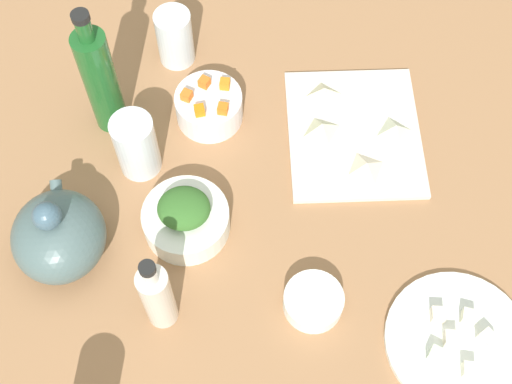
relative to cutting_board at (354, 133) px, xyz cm
name	(u,v)px	position (x,y,z in cm)	size (l,w,h in cm)	color
tabletop	(256,209)	(-12.51, 20.19, -2.00)	(190.00, 190.00, 3.00)	#A1724B
cutting_board	(354,133)	(0.00, 0.00, 0.00)	(28.54, 24.60, 1.00)	silver
plate_tofu	(458,341)	(-41.45, -8.92, 0.10)	(23.62, 23.62, 1.20)	white
bowl_greens	(186,220)	(-15.18, 32.68, 2.05)	(15.04, 15.04, 5.11)	white
bowl_carrots	(209,107)	(7.60, 26.50, 2.57)	(12.59, 12.59, 6.14)	white
bowl_small_side	(313,302)	(-32.24, 13.23, 1.32)	(9.93, 9.93, 3.65)	white
teapot	(59,235)	(-17.04, 53.70, 5.60)	(18.08, 15.61, 15.88)	#4D6464
bottle_0	(100,80)	(9.19, 44.99, 11.91)	(6.00, 6.00, 29.06)	#1F5C25
bottle_1	(157,296)	(-30.59, 37.92, 8.04)	(5.00, 5.00, 20.54)	silver
drinking_glass_0	(175,37)	(22.69, 31.55, 5.43)	(7.07, 7.07, 11.86)	white
drinking_glass_2	(136,145)	(-1.40, 40.07, 6.07)	(7.58, 7.58, 13.14)	white
carrot_cube_0	(204,82)	(10.42, 26.87, 6.54)	(1.80, 1.80, 1.80)	orange
carrot_cube_1	(223,109)	(4.10, 24.10, 6.54)	(1.80, 1.80, 1.80)	orange
carrot_cube_2	(225,84)	(9.57, 23.16, 6.54)	(1.80, 1.80, 1.80)	orange
carrot_cube_3	(200,110)	(4.27, 28.32, 6.54)	(1.80, 1.80, 1.80)	orange
carrot_cube_4	(187,95)	(7.86, 30.35, 6.54)	(1.80, 1.80, 1.80)	orange
chopped_greens_mound	(184,208)	(-15.18, 32.68, 6.69)	(8.98, 8.31, 4.17)	#356828
tofu_cube_0	(470,370)	(-46.50, -9.05, 1.80)	(2.20, 2.20, 2.20)	white
tofu_cube_1	(451,338)	(-41.23, -7.47, 1.80)	(2.20, 2.20, 2.20)	#F1E2CC
tofu_cube_2	(487,338)	(-41.85, -13.14, 1.80)	(2.20, 2.20, 2.20)	white
tofu_cube_3	(436,355)	(-43.53, -4.48, 1.80)	(2.20, 2.20, 2.20)	#E6F6CF
tofu_cube_4	(469,317)	(-38.13, -11.19, 1.80)	(2.20, 2.20, 2.20)	white
tofu_cube_5	(438,315)	(-37.16, -6.36, 1.80)	(2.20, 2.20, 2.20)	#FBE9CC
dumpling_0	(366,166)	(-8.14, -0.52, 1.50)	(5.19, 5.07, 2.01)	beige
dumpling_1	(396,129)	(-1.32, -7.35, 1.86)	(5.39, 4.97, 2.72)	beige
dumpling_2	(322,128)	(0.83, 6.15, 1.79)	(5.41, 4.62, 2.58)	beige
dumpling_3	(324,92)	(8.99, 4.31, 1.64)	(5.00, 4.37, 2.27)	beige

